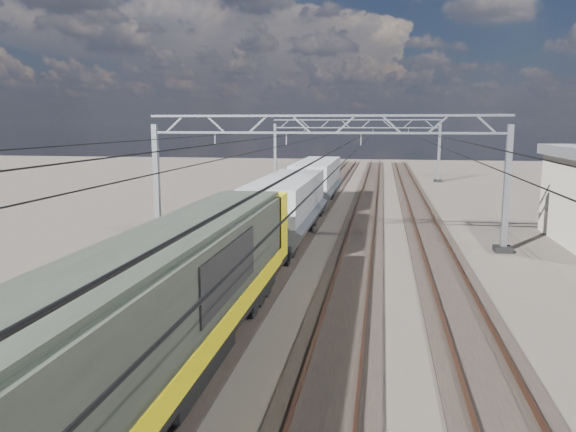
% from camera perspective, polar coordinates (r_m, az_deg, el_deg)
% --- Properties ---
extents(ground, '(160.00, 160.00, 0.00)m').
position_cam_1_polar(ground, '(27.14, 2.59, -4.79)').
color(ground, black).
rests_on(ground, ground).
extents(track_outer_west, '(2.60, 140.00, 0.30)m').
position_cam_1_polar(track_outer_west, '(28.44, -9.52, -4.10)').
color(track_outer_west, black).
rests_on(track_outer_west, ground).
extents(track_loco, '(2.60, 140.00, 0.30)m').
position_cam_1_polar(track_loco, '(27.42, -1.57, -4.48)').
color(track_loco, black).
rests_on(track_loco, ground).
extents(track_inner_east, '(2.60, 140.00, 0.30)m').
position_cam_1_polar(track_inner_east, '(26.96, 6.83, -4.79)').
color(track_inner_east, black).
rests_on(track_inner_east, ground).
extents(track_outer_east, '(2.60, 140.00, 0.30)m').
position_cam_1_polar(track_outer_east, '(27.09, 15.34, -4.99)').
color(track_outer_east, black).
rests_on(track_outer_east, ground).
extents(catenary_gantry_mid, '(19.90, 0.90, 7.11)m').
position_cam_1_polar(catenary_gantry_mid, '(30.41, 3.56, 4.21)').
color(catenary_gantry_mid, gray).
rests_on(catenary_gantry_mid, ground).
extents(catenary_gantry_far, '(19.90, 0.90, 7.11)m').
position_cam_1_polar(catenary_gantry_far, '(66.25, 6.85, 6.96)').
color(catenary_gantry_far, gray).
rests_on(catenary_gantry_far, ground).
extents(overhead_wires, '(12.03, 140.00, 0.53)m').
position_cam_1_polar(overhead_wires, '(34.28, 4.30, 7.87)').
color(overhead_wires, black).
rests_on(overhead_wires, ground).
extents(locomotive, '(2.76, 21.10, 3.62)m').
position_cam_1_polar(locomotive, '(14.31, -12.15, -8.39)').
color(locomotive, black).
rests_on(locomotive, ground).
extents(hopper_wagon_lead, '(3.38, 13.00, 3.25)m').
position_cam_1_polar(hopper_wagon_lead, '(31.08, -0.10, 1.23)').
color(hopper_wagon_lead, black).
rests_on(hopper_wagon_lead, ground).
extents(hopper_wagon_mid, '(3.38, 13.00, 3.25)m').
position_cam_1_polar(hopper_wagon_mid, '(45.05, 2.93, 3.76)').
color(hopper_wagon_mid, black).
rests_on(hopper_wagon_mid, ground).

